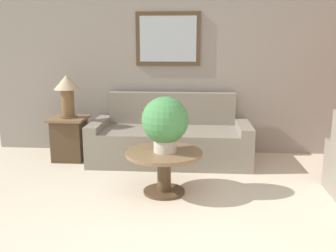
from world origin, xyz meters
TOP-DOWN VIEW (x-y plane):
  - wall_back at (-0.02, 3.42)m, footprint 6.76×0.09m
  - couch_main at (-0.56, 2.88)m, footprint 2.24×0.95m
  - coffee_table at (-0.54, 1.66)m, footprint 0.86×0.86m
  - side_table at (-2.02, 2.83)m, footprint 0.51×0.51m
  - table_lamp at (-2.02, 2.83)m, footprint 0.36×0.36m
  - potted_plant_on_table at (-0.53, 1.65)m, footprint 0.52×0.52m

SIDE VIEW (x-z plane):
  - couch_main at x=-0.56m, z-range -0.17..0.78m
  - side_table at x=-2.02m, z-range 0.01..0.63m
  - coffee_table at x=-0.54m, z-range 0.11..0.60m
  - potted_plant_on_table at x=-0.53m, z-range 0.52..1.13m
  - table_lamp at x=-2.02m, z-range 0.72..1.32m
  - wall_back at x=-0.02m, z-range 0.01..2.61m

